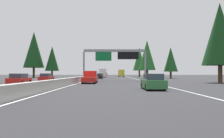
% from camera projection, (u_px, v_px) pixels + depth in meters
% --- Properties ---
extents(ground_plane, '(320.00, 320.00, 0.00)m').
position_uv_depth(ground_plane, '(92.00, 79.00, 63.45)').
color(ground_plane, '#262628').
extents(median_barrier, '(180.00, 0.56, 0.90)m').
position_uv_depth(median_barrier, '(96.00, 76.00, 83.46)').
color(median_barrier, '#ADAAA3').
rests_on(median_barrier, ground).
extents(shoulder_stripe_right, '(160.00, 0.16, 0.01)m').
position_uv_depth(shoulder_stripe_right, '(132.00, 78.00, 73.44)').
color(shoulder_stripe_right, silver).
rests_on(shoulder_stripe_right, ground).
extents(shoulder_stripe_median, '(160.00, 0.16, 0.01)m').
position_uv_depth(shoulder_stripe_median, '(95.00, 78.00, 73.45)').
color(shoulder_stripe_median, silver).
rests_on(shoulder_stripe_median, ground).
extents(sign_gantry_overhead, '(0.50, 12.68, 6.29)m').
position_uv_depth(sign_gantry_overhead, '(115.00, 56.00, 48.45)').
color(sign_gantry_overhead, gray).
rests_on(sign_gantry_overhead, ground).
extents(sedan_distant_b, '(4.40, 1.80, 1.47)m').
position_uv_depth(sedan_distant_b, '(153.00, 82.00, 22.46)').
color(sedan_distant_b, '#2D6B38').
rests_on(sedan_distant_b, ground).
extents(pickup_distant_a, '(5.60, 2.00, 1.86)m').
position_uv_depth(pickup_distant_a, '(90.00, 77.00, 36.70)').
color(pickup_distant_a, red).
rests_on(pickup_distant_a, ground).
extents(sedan_mid_right, '(4.40, 1.80, 1.47)m').
position_uv_depth(sedan_mid_right, '(101.00, 76.00, 79.76)').
color(sedan_mid_right, red).
rests_on(sedan_mid_right, ground).
extents(minivan_far_right, '(5.00, 1.95, 1.69)m').
position_uv_depth(minivan_far_right, '(105.00, 74.00, 120.92)').
color(minivan_far_right, maroon).
rests_on(minivan_far_right, ground).
extents(sedan_mid_center, '(4.40, 1.80, 1.47)m').
position_uv_depth(sedan_mid_center, '(92.00, 78.00, 45.00)').
color(sedan_mid_center, silver).
rests_on(sedan_mid_center, ground).
extents(box_truck_mid_left, '(8.50, 2.40, 2.95)m').
position_uv_depth(box_truck_mid_left, '(121.00, 73.00, 101.35)').
color(box_truck_mid_left, gold).
rests_on(box_truck_mid_left, ground).
extents(bus_near_center, '(11.50, 2.55, 3.10)m').
position_uv_depth(bus_near_center, '(103.00, 73.00, 90.98)').
color(bus_near_center, white).
rests_on(bus_near_center, ground).
extents(sedan_near_right, '(4.40, 1.80, 1.47)m').
position_uv_depth(sedan_near_right, '(99.00, 76.00, 63.89)').
color(sedan_near_right, black).
rests_on(sedan_near_right, ground).
extents(oncoming_near, '(4.40, 1.80, 1.47)m').
position_uv_depth(oncoming_near, '(46.00, 78.00, 43.38)').
color(oncoming_near, red).
rests_on(oncoming_near, ground).
extents(oncoming_far, '(4.40, 1.80, 1.47)m').
position_uv_depth(oncoming_far, '(19.00, 80.00, 30.98)').
color(oncoming_far, red).
rests_on(oncoming_far, ground).
extents(conifer_right_near, '(5.55, 5.55, 12.61)m').
position_uv_depth(conifer_right_near, '(220.00, 34.00, 37.93)').
color(conifer_right_near, '#4C3823').
rests_on(conifer_right_near, ground).
extents(conifer_right_mid, '(3.98, 3.98, 9.04)m').
position_uv_depth(conifer_right_mid, '(171.00, 59.00, 69.68)').
color(conifer_right_mid, '#4C3823').
rests_on(conifer_right_mid, ground).
extents(conifer_right_far, '(4.84, 4.84, 11.00)m').
position_uv_depth(conifer_right_far, '(147.00, 55.00, 69.59)').
color(conifer_right_far, '#4C3823').
rests_on(conifer_right_far, ground).
extents(conifer_right_distant, '(5.32, 5.32, 12.08)m').
position_uv_depth(conifer_right_distant, '(139.00, 59.00, 100.38)').
color(conifer_right_distant, '#4C3823').
rests_on(conifer_right_distant, ground).
extents(conifer_left_mid, '(4.59, 4.59, 10.44)m').
position_uv_depth(conifer_left_mid, '(52.00, 59.00, 80.17)').
color(conifer_left_mid, '#4C3823').
rests_on(conifer_left_mid, ground).
extents(conifer_left_far, '(6.72, 6.72, 15.27)m').
position_uv_depth(conifer_left_far, '(34.00, 50.00, 80.10)').
color(conifer_left_far, '#4C3823').
rests_on(conifer_left_far, ground).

